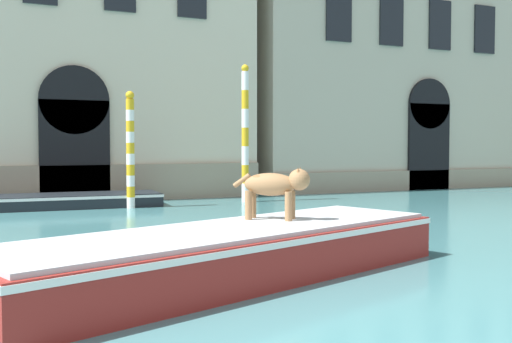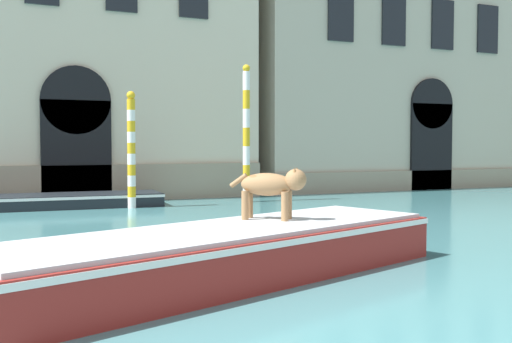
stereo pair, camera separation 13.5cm
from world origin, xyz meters
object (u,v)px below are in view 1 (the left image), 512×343
object	(u,v)px
dog_on_deck	(276,185)
mooring_pole_0	(245,133)
boat_foreground	(232,252)
boat_moored_near_palazzo	(62,200)
mooring_pole_2	(130,149)

from	to	relation	value
dog_on_deck	mooring_pole_0	bearing A→B (deg)	108.99
boat_foreground	boat_moored_near_palazzo	world-z (taller)	boat_foreground
boat_foreground	mooring_pole_0	size ratio (longest dim) A/B	1.64
boat_moored_near_palazzo	mooring_pole_2	world-z (taller)	mooring_pole_2
boat_foreground	mooring_pole_2	xyz separation A→B (m)	(0.74, 9.93, 1.37)
boat_foreground	boat_moored_near_palazzo	size ratio (longest dim) A/B	1.25
boat_foreground	mooring_pole_0	world-z (taller)	mooring_pole_0
dog_on_deck	mooring_pole_0	world-z (taller)	mooring_pole_0
boat_foreground	dog_on_deck	size ratio (longest dim) A/B	7.30
boat_foreground	mooring_pole_2	size ratio (longest dim) A/B	2.13
dog_on_deck	mooring_pole_0	size ratio (longest dim) A/B	0.22
dog_on_deck	boat_moored_near_palazzo	bearing A→B (deg)	140.75
boat_moored_near_palazzo	mooring_pole_0	distance (m)	6.09
dog_on_deck	boat_moored_near_palazzo	size ratio (longest dim) A/B	0.17
boat_foreground	mooring_pole_2	distance (m)	10.05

